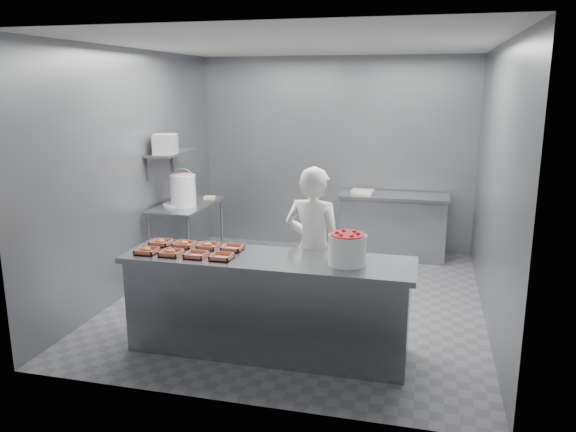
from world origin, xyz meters
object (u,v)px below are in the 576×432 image
Objects in this scene: prep_table at (187,227)px; tray_1 at (171,252)px; tray_5 at (184,244)px; service_counter at (268,305)px; tray_4 at (161,242)px; tray_6 at (208,246)px; tray_2 at (196,255)px; appliance at (165,144)px; strawberry_tub at (347,248)px; tray_3 at (222,257)px; worker at (313,249)px; tray_0 at (147,251)px; back_counter at (393,226)px; tray_7 at (233,248)px; glaze_bucket at (183,190)px.

tray_1 is at bearing -69.29° from prep_table.
tray_5 is at bearing -66.37° from prep_table.
tray_5 is (-0.86, 0.14, 0.47)m from service_counter.
service_counter is 13.88× the size of tray_1.
tray_4 and tray_6 have the same top height.
tray_6 is (-0.00, 0.28, 0.00)m from tray_2.
tray_6 is 2.17m from appliance.
service_counter is 0.93m from strawberry_tub.
worker is (0.67, 0.74, -0.10)m from tray_3.
appliance is at bearing 116.57° from tray_1.
appliance is (-2.53, 1.80, 0.64)m from strawberry_tub.
tray_3 is 0.58× the size of strawberry_tub.
service_counter is 13.88× the size of tray_0.
back_counter is 4.64× the size of strawberry_tub.
tray_0 is 1.00× the size of tray_7.
tray_6 is (-0.62, 0.14, 0.47)m from service_counter.
service_counter is 5.37× the size of glaze_bucket.
prep_table is at bearing 28.05° from appliance.
service_counter is 2.83m from appliance.
tray_6 is 1.00× the size of tray_7.
tray_7 is 1.11m from strawberry_tub.
tray_5 is 0.24m from tray_6.
glaze_bucket is (-1.00, 1.67, 0.19)m from tray_6.
strawberry_tub reaches higher than back_counter.
tray_3 is 0.39× the size of glaze_bucket.
tray_0 is at bearing -180.00° from tray_3.
tray_7 is (0.48, 0.00, -0.00)m from tray_5.
tray_4 is at bearing 30.22° from worker.
glaze_bucket is (-1.92, 1.21, 0.29)m from worker.
service_counter is at bearing 20.67° from tray_3.
tray_5 reaches higher than tray_7.
tray_2 is 0.60× the size of appliance.
tray_6 is at bearing 38.67° from worker.
tray_0 is at bearing -120.51° from back_counter.
tray_2 is at bearing 0.00° from tray_0.
tray_7 is at bearing -53.18° from glaze_bucket.
worker is (0.29, 0.60, 0.37)m from service_counter.
tray_1 is at bearing -180.00° from tray_2.
worker reaches higher than tray_2.
service_counter is at bearing -7.36° from tray_4.
tray_5 is (-0.24, 0.28, 0.00)m from tray_2.
service_counter is 1.73× the size of back_counter.
tray_6 is at bearing -116.05° from back_counter.
tray_3 is (1.27, -2.09, 0.33)m from prep_table.
tray_4 is 0.72m from tray_7.
back_counter is at bearing 86.71° from strawberry_tub.
tray_7 is at bearing 0.00° from tray_6.
strawberry_tub reaches higher than tray_5.
tray_4 is at bearing 180.00° from tray_5.
tray_3 is at bearing -21.44° from tray_4.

